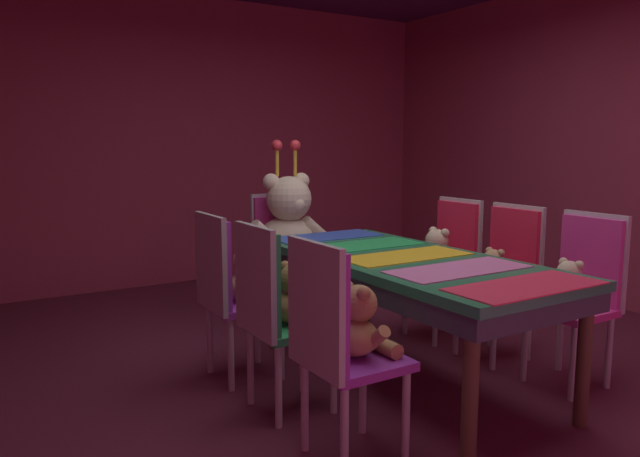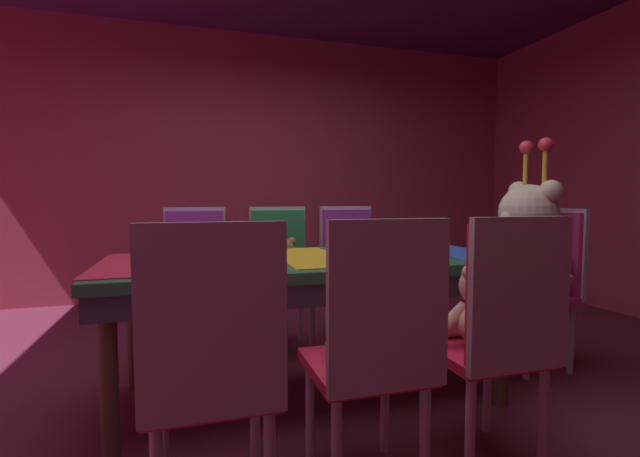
% 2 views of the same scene
% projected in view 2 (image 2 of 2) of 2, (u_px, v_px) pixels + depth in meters
% --- Properties ---
extents(ground_plane, '(7.90, 7.90, 0.00)m').
position_uv_depth(ground_plane, '(309.00, 395.00, 2.31)').
color(ground_plane, '#591E33').
extents(wall_left, '(0.12, 6.40, 2.80)m').
position_uv_depth(wall_left, '(246.00, 165.00, 4.70)').
color(wall_left, '#99334C').
rests_on(wall_left, ground_plane).
extents(banquet_table, '(0.90, 2.02, 0.75)m').
position_uv_depth(banquet_table, '(309.00, 274.00, 2.27)').
color(banquet_table, '#26724C').
rests_on(banquet_table, ground_plane).
extents(chair_left_0, '(0.42, 0.41, 0.98)m').
position_uv_depth(chair_left_0, '(196.00, 265.00, 2.94)').
color(chair_left_0, purple).
rests_on(chair_left_0, ground_plane).
extents(teddy_left_0, '(0.27, 0.35, 0.33)m').
position_uv_depth(teddy_left_0, '(196.00, 268.00, 2.79)').
color(teddy_left_0, '#9E7247').
rests_on(teddy_left_0, chair_left_0).
extents(chair_left_1, '(0.42, 0.41, 0.98)m').
position_uv_depth(chair_left_1, '(280.00, 261.00, 3.10)').
color(chair_left_1, '#268C4C').
rests_on(chair_left_1, ground_plane).
extents(teddy_left_1, '(0.26, 0.34, 0.32)m').
position_uv_depth(teddy_left_1, '(284.00, 265.00, 2.96)').
color(teddy_left_1, olive).
rests_on(teddy_left_1, chair_left_1).
extents(chair_left_2, '(0.42, 0.41, 0.98)m').
position_uv_depth(chair_left_2, '(349.00, 258.00, 3.27)').
color(chair_left_2, purple).
rests_on(chair_left_2, ground_plane).
extents(teddy_left_2, '(0.27, 0.34, 0.32)m').
position_uv_depth(teddy_left_2, '(356.00, 261.00, 3.13)').
color(teddy_left_2, '#9E7247').
rests_on(teddy_left_2, chair_left_2).
extents(chair_right_0, '(0.42, 0.41, 0.98)m').
position_uv_depth(chair_right_0, '(213.00, 352.00, 1.28)').
color(chair_right_0, '#CC338C').
rests_on(chair_right_0, ground_plane).
extents(teddy_right_0, '(0.23, 0.29, 0.28)m').
position_uv_depth(teddy_right_0, '(211.00, 343.00, 1.41)').
color(teddy_right_0, beige).
rests_on(teddy_right_0, chair_right_0).
extents(chair_right_1, '(0.42, 0.41, 0.98)m').
position_uv_depth(chair_right_1, '(379.00, 334.00, 1.45)').
color(chair_right_1, red).
rests_on(chair_right_1, ground_plane).
extents(teddy_right_1, '(0.21, 0.28, 0.26)m').
position_uv_depth(teddy_right_1, '(362.00, 329.00, 1.59)').
color(teddy_right_1, tan).
rests_on(teddy_right_1, chair_right_1).
extents(chair_right_2, '(0.42, 0.41, 0.98)m').
position_uv_depth(chair_right_2, '(504.00, 321.00, 1.60)').
color(chair_right_2, red).
rests_on(chair_right_2, ground_plane).
extents(teddy_right_2, '(0.27, 0.35, 0.33)m').
position_uv_depth(teddy_right_2, '(479.00, 310.00, 1.74)').
color(teddy_right_2, beige).
rests_on(teddy_right_2, chair_right_2).
extents(throne_chair, '(0.41, 0.42, 0.98)m').
position_uv_depth(throne_chair, '(548.00, 270.00, 2.71)').
color(throne_chair, '#CC338C').
rests_on(throne_chair, ground_plane).
extents(king_teddy_bear, '(0.73, 0.57, 0.94)m').
position_uv_depth(king_teddy_bear, '(526.00, 245.00, 2.65)').
color(king_teddy_bear, beige).
rests_on(king_teddy_bear, throne_chair).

